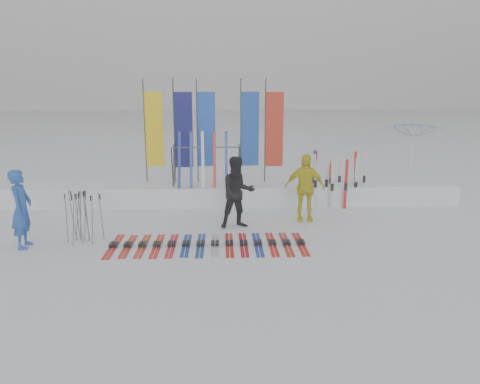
{
  "coord_description": "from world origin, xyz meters",
  "views": [
    {
      "loc": [
        -0.26,
        -9.75,
        3.62
      ],
      "look_at": [
        0.2,
        1.6,
        1.0
      ],
      "focal_mm": 35.0,
      "sensor_mm": 36.0,
      "label": 1
    }
  ],
  "objects_px": {
    "person_blue": "(21,209)",
    "ski_rack": "(206,161)",
    "tent_canopy": "(412,155)",
    "person_black": "(238,192)",
    "ski_row": "(208,244)",
    "person_yellow": "(305,188)"
  },
  "relations": [
    {
      "from": "tent_canopy",
      "to": "person_blue",
      "type": "bearing_deg",
      "value": -153.64
    },
    {
      "from": "person_black",
      "to": "person_yellow",
      "type": "xyz_separation_m",
      "value": [
        1.82,
        0.55,
        -0.01
      ]
    },
    {
      "from": "person_blue",
      "to": "person_black",
      "type": "bearing_deg",
      "value": -78.09
    },
    {
      "from": "ski_row",
      "to": "ski_rack",
      "type": "relative_size",
      "value": 2.19
    },
    {
      "from": "ski_rack",
      "to": "tent_canopy",
      "type": "bearing_deg",
      "value": 14.76
    },
    {
      "from": "person_yellow",
      "to": "ski_row",
      "type": "xyz_separation_m",
      "value": [
        -2.56,
        -1.95,
        -0.88
      ]
    },
    {
      "from": "tent_canopy",
      "to": "ski_row",
      "type": "xyz_separation_m",
      "value": [
        -6.93,
        -5.58,
        -1.18
      ]
    },
    {
      "from": "tent_canopy",
      "to": "person_black",
      "type": "bearing_deg",
      "value": -146.0
    },
    {
      "from": "person_yellow",
      "to": "ski_row",
      "type": "distance_m",
      "value": 3.33
    },
    {
      "from": "person_black",
      "to": "tent_canopy",
      "type": "bearing_deg",
      "value": 21.05
    },
    {
      "from": "person_yellow",
      "to": "ski_row",
      "type": "height_order",
      "value": "person_yellow"
    },
    {
      "from": "person_blue",
      "to": "person_yellow",
      "type": "height_order",
      "value": "person_yellow"
    },
    {
      "from": "tent_canopy",
      "to": "ski_rack",
      "type": "relative_size",
      "value": 1.33
    },
    {
      "from": "person_black",
      "to": "person_yellow",
      "type": "relative_size",
      "value": 1.01
    },
    {
      "from": "person_blue",
      "to": "ski_row",
      "type": "bearing_deg",
      "value": -94.17
    },
    {
      "from": "person_blue",
      "to": "ski_rack",
      "type": "bearing_deg",
      "value": -51.13
    },
    {
      "from": "tent_canopy",
      "to": "ski_rack",
      "type": "distance_m",
      "value": 7.31
    },
    {
      "from": "ski_row",
      "to": "tent_canopy",
      "type": "bearing_deg",
      "value": 38.81
    },
    {
      "from": "person_black",
      "to": "tent_canopy",
      "type": "xyz_separation_m",
      "value": [
        6.2,
        4.18,
        0.29
      ]
    },
    {
      "from": "person_black",
      "to": "ski_row",
      "type": "height_order",
      "value": "person_black"
    },
    {
      "from": "person_yellow",
      "to": "person_blue",
      "type": "bearing_deg",
      "value": -161.52
    },
    {
      "from": "person_blue",
      "to": "ski_rack",
      "type": "distance_m",
      "value": 5.46
    }
  ]
}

